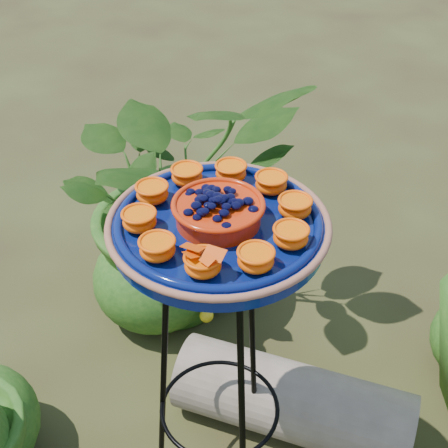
% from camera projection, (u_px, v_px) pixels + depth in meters
% --- Properties ---
extents(tripod_stand, '(0.37, 0.37, 0.85)m').
position_uv_depth(tripod_stand, '(219.00, 349.00, 1.46)').
color(tripod_stand, black).
rests_on(tripod_stand, ground).
extents(feeder_dish, '(0.51, 0.51, 0.10)m').
position_uv_depth(feeder_dish, '(218.00, 222.00, 1.23)').
color(feeder_dish, '#061451').
rests_on(feeder_dish, tripod_stand).
extents(driftwood_log, '(0.70, 0.28, 0.23)m').
position_uv_depth(driftwood_log, '(293.00, 401.00, 1.82)').
color(driftwood_log, gray).
rests_on(driftwood_log, ground).
extents(shrub_back_left, '(1.04, 1.06, 0.89)m').
position_uv_depth(shrub_back_left, '(176.00, 193.00, 2.10)').
color(shrub_back_left, '#1B4713').
rests_on(shrub_back_left, ground).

